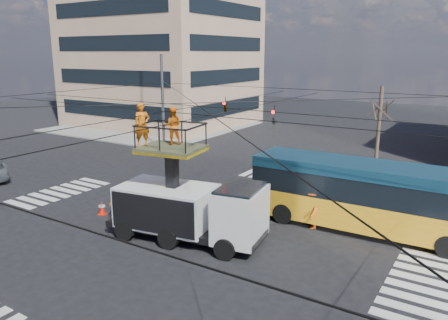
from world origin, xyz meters
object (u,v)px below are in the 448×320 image
city_bus (372,196)px  traffic_cone (102,208)px  worker_ground (116,203)px  utility_truck (189,197)px  flagger (314,208)px

city_bus → traffic_cone: size_ratio=16.09×
city_bus → worker_ground: 12.25m
utility_truck → flagger: 5.97m
traffic_cone → utility_truck: bearing=-0.9°
utility_truck → traffic_cone: utility_truck is taller
city_bus → flagger: 2.70m
city_bus → worker_ground: city_bus is taller
traffic_cone → flagger: size_ratio=0.35×
city_bus → worker_ground: size_ratio=6.57×
worker_ground → traffic_cone: bearing=78.5°
city_bus → worker_ground: bearing=-156.0°
flagger → city_bus: bearing=96.5°
utility_truck → worker_ground: (-4.55, 0.05, -1.14)m
utility_truck → flagger: size_ratio=3.67×
city_bus → traffic_cone: 13.29m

